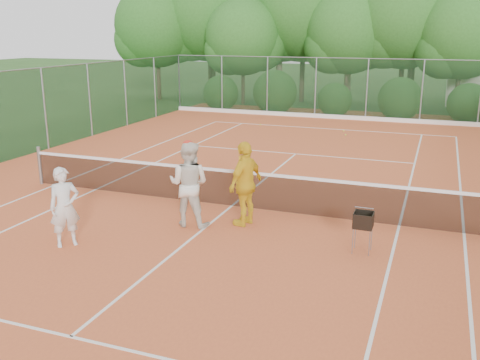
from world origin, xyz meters
name	(u,v)px	position (x,y,z in m)	size (l,w,h in m)	color
ground	(231,207)	(0.00, 0.00, 0.00)	(120.00, 120.00, 0.00)	#274E1B
clay_court	(231,207)	(0.00, 0.00, 0.01)	(18.00, 36.00, 0.02)	#D66031
tennis_net	(231,187)	(0.00, 0.00, 0.53)	(11.97, 0.10, 1.10)	gray
player_white	(65,207)	(-2.26, -3.54, 0.85)	(0.61, 0.40, 1.66)	silver
player_center_grp	(189,184)	(-0.40, -1.57, 1.00)	(1.00, 0.81, 1.98)	silver
player_yellow	(246,184)	(0.77, -1.07, 0.99)	(1.14, 0.47, 1.94)	yellow
ball_hopper	(363,221)	(3.52, -1.76, 0.68)	(0.37, 0.37, 0.84)	gray
stray_ball_a	(260,125)	(-3.12, 11.72, 0.05)	(0.07, 0.07, 0.07)	#C8D732
stray_ball_b	(344,131)	(0.85, 11.45, 0.05)	(0.07, 0.07, 0.07)	gold
stray_ball_c	(346,135)	(1.08, 10.55, 0.05)	(0.07, 0.07, 0.07)	#B2D431
court_markings	(231,206)	(0.00, 0.00, 0.02)	(11.03, 23.83, 0.01)	white
fence_back	(341,89)	(0.00, 15.00, 1.52)	(18.07, 0.07, 3.00)	#19381E
tropical_treeline	(386,16)	(1.43, 20.22, 5.11)	(32.10, 8.49, 15.03)	brown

